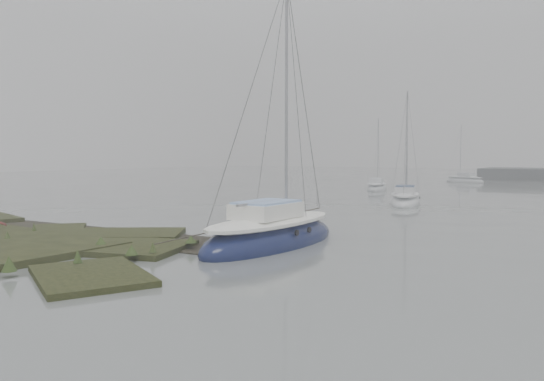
{
  "coord_description": "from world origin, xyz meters",
  "views": [
    {
      "loc": [
        11.61,
        -8.72,
        3.1
      ],
      "look_at": [
        0.87,
        6.99,
        1.8
      ],
      "focal_mm": 35.0,
      "sensor_mm": 36.0,
      "label": 1
    }
  ],
  "objects": [
    {
      "name": "sailboat_far_c",
      "position": [
        -3.83,
        51.82,
        0.21
      ],
      "size": [
        5.11,
        3.48,
        6.89
      ],
      "rotation": [
        0.0,
        0.0,
        1.14
      ],
      "color": "silver",
      "rests_on": "ground"
    },
    {
      "name": "sailboat_white",
      "position": [
        -0.03,
        22.98,
        0.24
      ],
      "size": [
        3.31,
        5.67,
        7.61
      ],
      "rotation": [
        0.0,
        0.0,
        0.31
      ],
      "color": "silver",
      "rests_on": "ground"
    },
    {
      "name": "ground",
      "position": [
        0.0,
        30.0,
        0.0
      ],
      "size": [
        160.0,
        160.0,
        0.0
      ],
      "primitive_type": "plane",
      "color": "slate",
      "rests_on": "ground"
    },
    {
      "name": "sailboat_far_a",
      "position": [
        -6.79,
        34.37,
        0.21
      ],
      "size": [
        2.84,
        5.01,
        6.73
      ],
      "rotation": [
        0.0,
        0.0,
        0.28
      ],
      "color": "#B7BCC0",
      "rests_on": "ground"
    },
    {
      "name": "sailboat_main",
      "position": [
        1.5,
        6.05,
        0.31
      ],
      "size": [
        2.33,
        7.04,
        9.93
      ],
      "rotation": [
        0.0,
        0.0,
        -0.0
      ],
      "color": "#10173E",
      "rests_on": "ground"
    }
  ]
}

